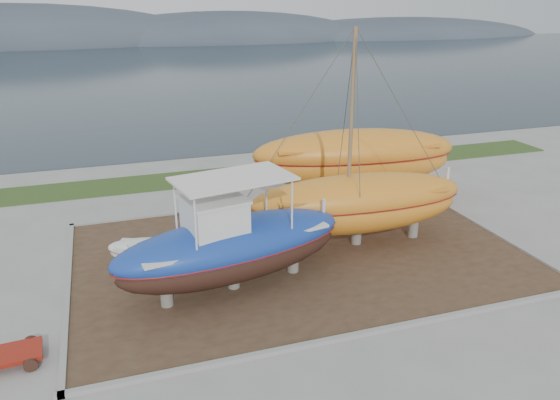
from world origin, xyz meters
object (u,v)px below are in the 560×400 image
object	(u,v)px
blue_caique	(232,234)
orange_sailboat	(361,142)
orange_bare_hull	(354,165)
red_trailer	(10,358)
white_dinghy	(156,254)

from	to	relation	value
blue_caique	orange_sailboat	world-z (taller)	orange_sailboat
orange_sailboat	orange_bare_hull	world-z (taller)	orange_sailboat
red_trailer	blue_caique	bearing A→B (deg)	12.62
orange_sailboat	red_trailer	bearing A→B (deg)	-158.92
blue_caique	red_trailer	distance (m)	7.88
white_dinghy	red_trailer	world-z (taller)	white_dinghy
white_dinghy	blue_caique	bearing A→B (deg)	-22.39
blue_caique	red_trailer	bearing A→B (deg)	-174.24
orange_bare_hull	red_trailer	bearing A→B (deg)	-140.66
white_dinghy	orange_sailboat	world-z (taller)	orange_sailboat
white_dinghy	orange_bare_hull	size ratio (longest dim) A/B	0.35
white_dinghy	red_trailer	xyz separation A→B (m)	(-4.77, -4.74, -0.44)
orange_sailboat	red_trailer	world-z (taller)	orange_sailboat
blue_caique	orange_sailboat	xyz separation A→B (m)	(5.98, 2.06, 2.39)
orange_sailboat	orange_bare_hull	xyz separation A→B (m)	(2.45, 5.41, -2.73)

